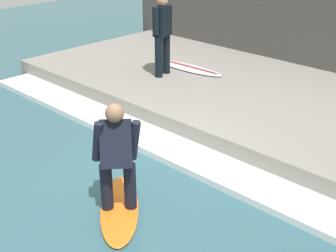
# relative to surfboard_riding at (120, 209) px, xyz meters

# --- Properties ---
(ground_plane) EXTENTS (28.00, 28.00, 0.00)m
(ground_plane) POSITION_rel_surfboard_riding_xyz_m (0.57, 0.37, -0.03)
(ground_plane) COLOR #335B66
(concrete_ledge) EXTENTS (4.40, 11.47, 0.38)m
(concrete_ledge) POSITION_rel_surfboard_riding_xyz_m (4.30, 0.37, 0.16)
(concrete_ledge) COLOR gray
(concrete_ledge) RESTS_ON ground_plane
(back_wall) EXTENTS (0.50, 12.05, 1.95)m
(back_wall) POSITION_rel_surfboard_riding_xyz_m (6.75, 0.37, 0.95)
(back_wall) COLOR #474442
(back_wall) RESTS_ON ground_plane
(wave_foam_crest) EXTENTS (0.77, 10.90, 0.11)m
(wave_foam_crest) POSITION_rel_surfboard_riding_xyz_m (1.72, 0.37, 0.02)
(wave_foam_crest) COLOR white
(wave_foam_crest) RESTS_ON ground_plane
(surfboard_riding) EXTENTS (1.50, 1.57, 0.06)m
(surfboard_riding) POSITION_rel_surfboard_riding_xyz_m (0.00, 0.00, 0.00)
(surfboard_riding) COLOR orange
(surfboard_riding) RESTS_ON ground_plane
(surfer_riding) EXTENTS (0.61, 0.61, 1.49)m
(surfer_riding) POSITION_rel_surfboard_riding_xyz_m (0.00, 0.00, 0.86)
(surfer_riding) COLOR black
(surfer_riding) RESTS_ON surfboard_riding
(surfer_waiting_near) EXTENTS (0.57, 0.32, 1.73)m
(surfer_waiting_near) POSITION_rel_surfboard_riding_xyz_m (3.72, 2.82, 1.32)
(surfer_waiting_near) COLOR black
(surfer_waiting_near) RESTS_ON concrete_ledge
(surfboard_waiting_near) EXTENTS (0.54, 1.82, 0.07)m
(surfboard_waiting_near) POSITION_rel_surfboard_riding_xyz_m (4.44, 2.67, 0.38)
(surfboard_waiting_near) COLOR silver
(surfboard_waiting_near) RESTS_ON concrete_ledge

